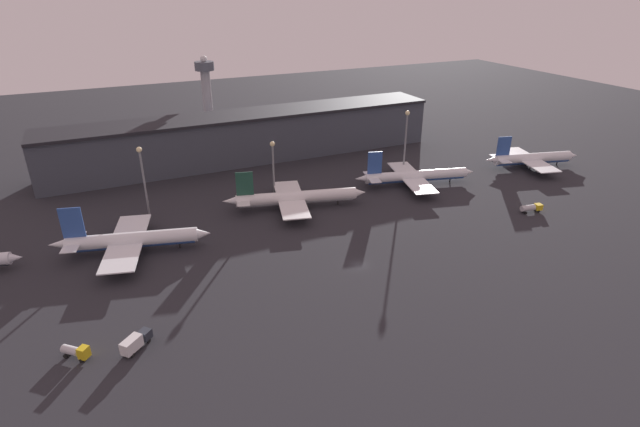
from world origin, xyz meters
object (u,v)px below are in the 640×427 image
(airplane_3, at_px, (415,176))
(airplane_4, at_px, (532,159))
(service_vehicle_3, at_px, (76,351))
(service_vehicle_2, at_px, (135,342))
(control_tower, at_px, (207,91))
(airplane_2, at_px, (295,198))
(service_vehicle_1, at_px, (531,208))
(airplane_1, at_px, (131,240))

(airplane_3, distance_m, airplane_4, 56.07)
(airplane_3, bearing_deg, service_vehicle_3, -142.14)
(service_vehicle_2, distance_m, service_vehicle_3, 11.73)
(service_vehicle_3, bearing_deg, airplane_3, 66.37)
(control_tower, bearing_deg, airplane_2, -86.24)
(airplane_4, relative_size, service_vehicle_1, 5.27)
(airplane_3, relative_size, control_tower, 1.19)
(service_vehicle_1, bearing_deg, service_vehicle_3, -165.22)
(control_tower, bearing_deg, service_vehicle_3, -113.35)
(airplane_4, distance_m, service_vehicle_1, 48.49)
(airplane_4, bearing_deg, service_vehicle_1, -121.20)
(airplane_2, relative_size, control_tower, 1.24)
(airplane_3, relative_size, service_vehicle_2, 6.62)
(service_vehicle_2, height_order, service_vehicle_3, service_vehicle_2)
(airplane_2, bearing_deg, service_vehicle_1, -13.16)
(service_vehicle_1, xyz_separation_m, service_vehicle_3, (-140.94, -14.29, 0.04))
(airplane_4, relative_size, service_vehicle_2, 5.85)
(airplane_1, bearing_deg, service_vehicle_3, -95.73)
(airplane_1, height_order, airplane_3, airplane_1)
(airplane_1, distance_m, service_vehicle_1, 128.58)
(service_vehicle_1, bearing_deg, control_tower, 129.14)
(airplane_2, height_order, service_vehicle_3, airplane_2)
(airplane_2, distance_m, service_vehicle_1, 80.09)
(airplane_1, distance_m, airplane_4, 160.21)
(airplane_2, distance_m, control_tower, 98.24)
(airplane_1, xyz_separation_m, airplane_2, (54.50, 9.13, -0.15))
(airplane_3, height_order, service_vehicle_2, airplane_3)
(airplane_2, relative_size, airplane_3, 1.04)
(control_tower, bearing_deg, service_vehicle_1, -59.85)
(airplane_1, bearing_deg, control_tower, 79.77)
(airplane_4, bearing_deg, service_vehicle_2, -148.50)
(service_vehicle_1, relative_size, control_tower, 0.20)
(service_vehicle_2, xyz_separation_m, service_vehicle_3, (-11.49, 2.35, -0.26))
(service_vehicle_3, bearing_deg, airplane_4, 58.25)
(airplane_1, xyz_separation_m, service_vehicle_3, (-15.45, -42.18, -2.16))
(airplane_1, xyz_separation_m, service_vehicle_2, (-3.96, -44.53, -1.90))
(airplane_3, height_order, control_tower, control_tower)
(airplane_1, relative_size, airplane_2, 0.90)
(service_vehicle_2, distance_m, control_tower, 159.98)
(airplane_4, xyz_separation_m, service_vehicle_3, (-175.55, -48.19, -2.05))
(service_vehicle_1, xyz_separation_m, service_vehicle_2, (-129.46, -16.64, 0.30))
(airplane_2, xyz_separation_m, service_vehicle_2, (-58.47, -53.66, -1.74))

